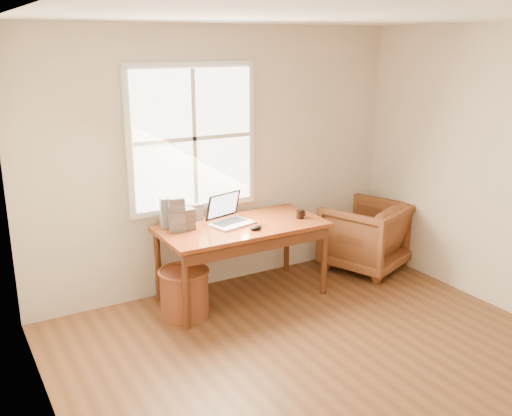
{
  "coord_description": "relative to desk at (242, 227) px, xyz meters",
  "views": [
    {
      "loc": [
        -2.48,
        -2.77,
        2.44
      ],
      "look_at": [
        0.07,
        1.65,
        0.94
      ],
      "focal_mm": 40.0,
      "sensor_mm": 36.0,
      "label": 1
    }
  ],
  "objects": [
    {
      "name": "cd_stack_a",
      "position": [
        -0.63,
        0.29,
        0.17
      ],
      "size": [
        0.18,
        0.16,
        0.29
      ],
      "primitive_type": "cube",
      "rotation": [
        0.0,
        0.0,
        -0.25
      ],
      "color": "#B0B5BC",
      "rests_on": "desk"
    },
    {
      "name": "laptop",
      "position": [
        -0.09,
        0.04,
        0.18
      ],
      "size": [
        0.52,
        0.53,
        0.31
      ],
      "primitive_type": null,
      "rotation": [
        0.0,
        0.0,
        0.26
      ],
      "color": "silver",
      "rests_on": "desk"
    },
    {
      "name": "cd_stack_c",
      "position": [
        -0.6,
        0.14,
        0.18
      ],
      "size": [
        0.17,
        0.15,
        0.32
      ],
      "primitive_type": "cube",
      "rotation": [
        0.0,
        0.0,
        -0.22
      ],
      "color": "#9C9EA9",
      "rests_on": "desk"
    },
    {
      "name": "coffee_mug",
      "position": [
        0.6,
        -0.11,
        0.06
      ],
      "size": [
        0.1,
        0.1,
        0.09
      ],
      "primitive_type": "cylinder",
      "rotation": [
        0.0,
        0.0,
        0.4
      ],
      "color": "black",
      "rests_on": "desk"
    },
    {
      "name": "armchair",
      "position": [
        1.55,
        -0.01,
        -0.36
      ],
      "size": [
        1.04,
        1.05,
        0.75
      ],
      "primitive_type": "imported",
      "rotation": [
        0.0,
        0.0,
        3.5
      ],
      "color": "brown",
      "rests_on": "room_shell"
    },
    {
      "name": "mouse",
      "position": [
        0.04,
        -0.21,
        0.04
      ],
      "size": [
        0.12,
        0.07,
        0.04
      ],
      "primitive_type": "ellipsoid",
      "rotation": [
        0.0,
        0.0,
        0.03
      ],
      "color": "black",
      "rests_on": "desk"
    },
    {
      "name": "room_shell",
      "position": [
        -0.02,
        -1.64,
        0.59
      ],
      "size": [
        4.04,
        4.54,
        2.64
      ],
      "color": "brown",
      "rests_on": "ground"
    },
    {
      "name": "wicker_stool",
      "position": [
        -0.66,
        -0.1,
        -0.51
      ],
      "size": [
        0.54,
        0.54,
        0.44
      ],
      "primitive_type": "cylinder",
      "rotation": [
        0.0,
        0.0,
        0.28
      ],
      "color": "brown",
      "rests_on": "room_shell"
    },
    {
      "name": "cd_stack_b",
      "position": [
        -0.51,
        0.14,
        0.12
      ],
      "size": [
        0.14,
        0.12,
        0.2
      ],
      "primitive_type": "cube",
      "rotation": [
        0.0,
        0.0,
        0.07
      ],
      "color": "#26262B",
      "rests_on": "desk"
    },
    {
      "name": "desk",
      "position": [
        0.0,
        0.0,
        0.0
      ],
      "size": [
        1.6,
        0.8,
        0.04
      ],
      "primitive_type": "cube",
      "color": "brown",
      "rests_on": "room_shell"
    },
    {
      "name": "cd_stack_d",
      "position": [
        -0.33,
        0.36,
        0.11
      ],
      "size": [
        0.14,
        0.13,
        0.17
      ],
      "primitive_type": "cube",
      "rotation": [
        0.0,
        0.0,
        -0.08
      ],
      "color": "#B0B3BC",
      "rests_on": "desk"
    }
  ]
}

